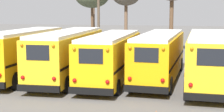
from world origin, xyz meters
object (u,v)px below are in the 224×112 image
(utility_pole, at_px, (99,14))
(school_bus_0, at_px, (24,52))
(school_bus_3, at_px, (160,55))
(school_bus_1, at_px, (69,53))
(school_bus_4, at_px, (209,58))
(school_bus_2, at_px, (112,56))

(utility_pole, bearing_deg, school_bus_0, -98.34)
(utility_pole, bearing_deg, school_bus_3, -57.67)
(school_bus_1, relative_size, school_bus_3, 1.04)
(school_bus_1, bearing_deg, school_bus_4, -4.38)
(school_bus_0, distance_m, school_bus_2, 6.17)
(school_bus_0, height_order, school_bus_2, school_bus_0)
(utility_pole, bearing_deg, school_bus_4, -51.48)
(school_bus_3, bearing_deg, utility_pole, 122.33)
(school_bus_4, bearing_deg, school_bus_1, 175.62)
(school_bus_0, bearing_deg, school_bus_2, 2.80)
(school_bus_3, distance_m, utility_pole, 14.00)
(school_bus_1, bearing_deg, school_bus_0, -171.04)
(school_bus_1, height_order, school_bus_4, school_bus_4)
(school_bus_2, xyz_separation_m, utility_pole, (-4.27, 12.59, 2.61))
(school_bus_2, relative_size, utility_pole, 1.25)
(school_bus_0, bearing_deg, school_bus_4, -1.03)
(school_bus_0, relative_size, school_bus_4, 1.02)
(school_bus_1, xyz_separation_m, utility_pole, (-1.19, 12.41, 2.53))
(school_bus_2, relative_size, school_bus_4, 1.07)
(school_bus_0, relative_size, utility_pole, 1.18)
(school_bus_0, xyz_separation_m, school_bus_1, (3.08, 0.49, -0.02))
(school_bus_0, height_order, school_bus_1, school_bus_0)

